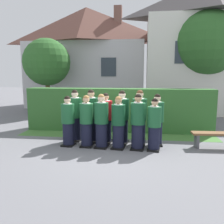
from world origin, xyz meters
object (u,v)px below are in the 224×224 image
Objects in this scene: student_front_row_0 at (68,122)px; student_rear_row_5 at (157,121)px; student_rear_row_0 at (75,117)px; student_rear_row_4 at (139,119)px; wooden_bench at (216,137)px; student_front_row_2 at (101,122)px; student_front_row_3 at (118,124)px; student_rear_row_3 at (122,118)px; student_front_row_1 at (87,122)px; student_front_row_4 at (138,123)px; student_rear_row_1 at (91,117)px; student_front_row_5 at (154,126)px; student_in_red_blazer at (106,119)px.

student_rear_row_5 is (2.72, 0.42, 0.03)m from student_front_row_0.
student_front_row_0 is at bearing -96.61° from student_rear_row_0.
student_front_row_0 is 2.22m from student_rear_row_4.
wooden_bench is (4.46, 0.29, -0.39)m from student_front_row_0.
student_front_row_2 is 1.22m from student_rear_row_4.
student_front_row_3 is 0.92× the size of student_rear_row_3.
student_rear_row_0 is (0.07, 0.58, 0.07)m from student_front_row_0.
student_front_row_0 reaches higher than wooden_bench.
student_front_row_1 is 0.96× the size of student_front_row_4.
student_front_row_1 is at bearing -168.45° from student_rear_row_5.
student_front_row_3 is at bearing -33.13° from student_rear_row_1.
student_front_row_3 is (1.57, -0.10, 0.01)m from student_front_row_0.
student_rear_row_3 is at bearing -2.80° from student_rear_row_1.
student_front_row_2 is at bearing -136.75° from student_rear_row_3.
student_front_row_4 is at bearing -1.37° from student_front_row_2.
student_front_row_2 is 0.96× the size of student_rear_row_3.
student_front_row_1 is at bearing 176.67° from student_front_row_5.
student_rear_row_3 reaches higher than student_front_row_2.
student_rear_row_4 is at bearing 85.46° from student_front_row_4.
student_front_row_5 is 0.89× the size of student_rear_row_1.
student_rear_row_5 is at bearing 41.51° from student_front_row_4.
student_rear_row_1 is 1.01m from student_rear_row_3.
student_front_row_5 is at bearing -100.51° from student_rear_row_5.
student_rear_row_0 is 1.04m from student_in_red_blazer.
student_rear_row_3 is at bearing 25.24° from student_front_row_1.
student_front_row_2 is 3.45m from wooden_bench.
student_rear_row_5 is (1.61, -0.08, -0.00)m from student_in_red_blazer.
student_front_row_5 is at bearing -22.82° from student_in_red_blazer.
student_front_row_0 is at bearing 178.20° from student_front_row_1.
student_front_row_0 is 1.70m from student_rear_row_3.
student_front_row_3 is 1.65m from student_rear_row_0.
student_rear_row_0 is 1.05× the size of student_in_red_blazer.
student_rear_row_3 is 0.55m from student_rear_row_4.
student_front_row_3 is (0.98, -0.08, -0.01)m from student_front_row_1.
student_front_row_5 is (2.61, -0.14, -0.01)m from student_front_row_0.
student_front_row_4 is (0.57, 0.00, 0.04)m from student_front_row_3.
student_front_row_3 is 0.58m from student_rear_row_3.
student_rear_row_5 is at bearing -2.96° from student_rear_row_3.
student_front_row_4 is (2.14, -0.09, 0.05)m from student_front_row_0.
student_in_red_blazer is at bearing 177.03° from student_rear_row_5.
student_rear_row_1 is at bearing 158.03° from student_front_row_4.
student_rear_row_4 reaches higher than student_front_row_1.
student_front_row_2 is at bearing 178.63° from student_front_row_4.
student_rear_row_3 reaches higher than student_rear_row_5.
student_front_row_0 is at bearing -171.29° from student_rear_row_5.
student_front_row_2 is at bearing -156.74° from student_rear_row_4.
student_rear_row_1 reaches higher than student_front_row_5.
student_rear_row_1 is at bearing 177.12° from student_rear_row_5.
student_rear_row_0 is 1.20× the size of wooden_bench.
wooden_bench is at bearing -3.51° from student_in_red_blazer.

